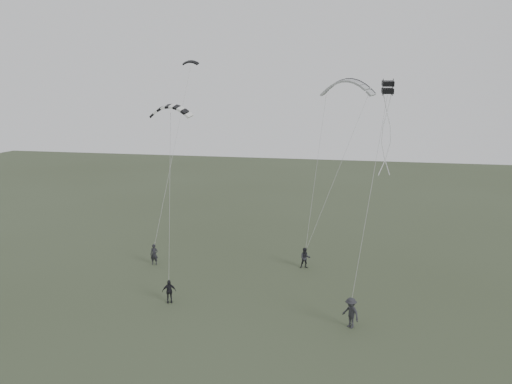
% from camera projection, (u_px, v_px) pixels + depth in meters
% --- Properties ---
extents(ground, '(140.00, 140.00, 0.00)m').
position_uv_depth(ground, '(223.00, 304.00, 31.92)').
color(ground, '#37412A').
rests_on(ground, ground).
extents(flyer_left, '(0.65, 0.48, 1.64)m').
position_uv_depth(flyer_left, '(154.00, 254.00, 39.05)').
color(flyer_left, black).
rests_on(flyer_left, ground).
extents(flyer_right, '(0.89, 0.76, 1.61)m').
position_uv_depth(flyer_right, '(305.00, 258.00, 38.25)').
color(flyer_right, black).
rests_on(flyer_right, ground).
extents(flyer_center, '(0.96, 0.71, 1.51)m').
position_uv_depth(flyer_center, '(169.00, 291.00, 32.05)').
color(flyer_center, black).
rests_on(flyer_center, ground).
extents(flyer_far, '(1.32, 1.28, 1.81)m').
position_uv_depth(flyer_far, '(351.00, 313.00, 28.61)').
color(flyer_far, '#242529').
rests_on(flyer_far, ground).
extents(kite_dark_small, '(1.35, 0.57, 0.59)m').
position_uv_depth(kite_dark_small, '(190.00, 62.00, 41.15)').
color(kite_dark_small, black).
rests_on(kite_dark_small, flyer_left).
extents(kite_pale_large, '(4.69, 2.63, 1.95)m').
position_uv_depth(kite_pale_large, '(347.00, 81.00, 40.43)').
color(kite_pale_large, '#999C9F').
rests_on(kite_pale_large, flyer_right).
extents(kite_striped, '(2.88, 1.00, 1.27)m').
position_uv_depth(kite_striped, '(170.00, 106.00, 33.25)').
color(kite_striped, black).
rests_on(kite_striped, flyer_center).
extents(kite_box, '(0.77, 0.86, 0.83)m').
position_uv_depth(kite_box, '(388.00, 87.00, 30.56)').
color(kite_box, black).
rests_on(kite_box, flyer_far).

